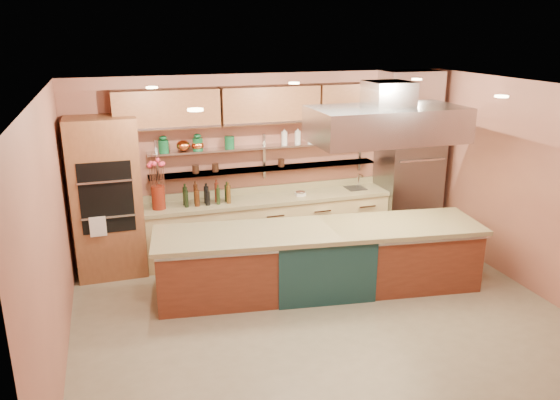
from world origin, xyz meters
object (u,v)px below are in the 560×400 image
object	(u,v)px
refrigerator	(408,179)
kitchen_scale	(300,193)
copper_kettle	(183,146)
green_canister	(229,142)
flower_vase	(158,197)
island	(320,259)

from	to	relation	value
refrigerator	kitchen_scale	size ratio (longest dim) A/B	14.20
copper_kettle	green_canister	bearing A→B (deg)	0.00
flower_vase	copper_kettle	xyz separation A→B (m)	(0.43, 0.22, 0.69)
flower_vase	copper_kettle	size ratio (longest dim) A/B	1.72
kitchen_scale	green_canister	size ratio (longest dim) A/B	0.84
island	refrigerator	bearing A→B (deg)	40.66
green_canister	refrigerator	bearing A→B (deg)	-4.43
refrigerator	flower_vase	size ratio (longest dim) A/B	6.06
island	green_canister	size ratio (longest dim) A/B	24.37
copper_kettle	flower_vase	bearing A→B (deg)	-152.69
flower_vase	green_canister	xyz separation A→B (m)	(1.12, 0.22, 0.70)
flower_vase	kitchen_scale	size ratio (longest dim) A/B	2.34
kitchen_scale	copper_kettle	size ratio (longest dim) A/B	0.73
refrigerator	copper_kettle	world-z (taller)	refrigerator
refrigerator	kitchen_scale	xyz separation A→B (m)	(-1.90, 0.01, -0.08)
kitchen_scale	green_canister	xyz separation A→B (m)	(-1.07, 0.22, 0.83)
green_canister	flower_vase	bearing A→B (deg)	-168.90
kitchen_scale	copper_kettle	world-z (taller)	copper_kettle
island	kitchen_scale	size ratio (longest dim) A/B	29.16
island	flower_vase	xyz separation A→B (m)	(-1.98, 1.39, 0.65)
refrigerator	island	bearing A→B (deg)	-146.88
flower_vase	kitchen_scale	xyz separation A→B (m)	(2.19, 0.00, -0.13)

